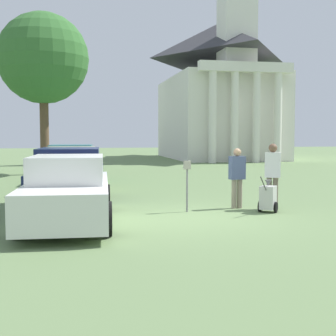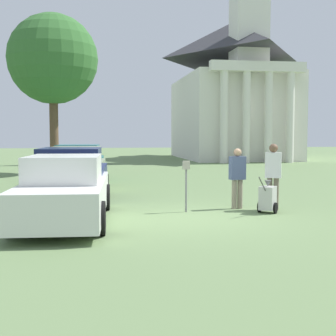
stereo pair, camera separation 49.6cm
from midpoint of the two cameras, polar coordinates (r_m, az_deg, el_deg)
ground_plane at (r=11.44m, az=2.76°, el=-6.05°), size 120.00×120.00×0.00m
parked_car_white at (r=10.97m, az=-13.32°, el=-2.85°), size 2.14×5.21×1.54m
parked_car_navy at (r=13.69m, az=-12.89°, el=-1.28°), size 2.24×5.05×1.63m
parked_car_sage at (r=17.03m, az=-12.55°, el=-0.29°), size 2.28×5.18×1.58m
parked_car_teal at (r=19.85m, az=-12.36°, el=0.32°), size 2.24×4.72×1.59m
parking_meter at (r=12.14m, az=1.18°, el=-1.02°), size 0.18×0.09×1.33m
person_worker at (r=12.84m, az=7.33°, el=-0.78°), size 0.45×0.28×1.64m
person_supervisor at (r=12.87m, az=11.56°, el=-0.45°), size 0.47×0.37×1.77m
equipment_cart at (r=12.36m, az=10.96°, el=-3.55°), size 0.75×0.90×1.00m
church at (r=39.88m, az=5.96°, el=10.39°), size 8.29×13.30×24.19m
shade_tree at (r=24.78m, az=-15.56°, el=12.70°), size 4.52×4.52×8.07m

